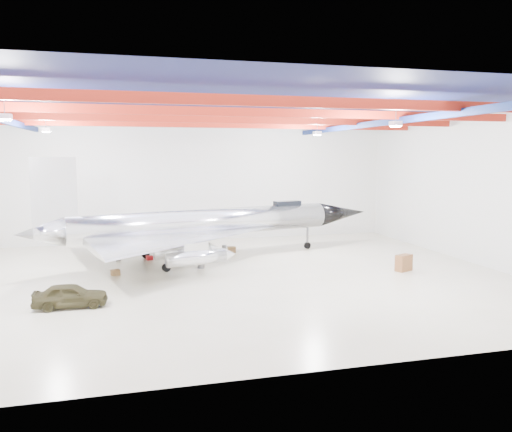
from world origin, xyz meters
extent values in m
plane|color=beige|center=(0.00, 0.00, 0.00)|extent=(40.00, 40.00, 0.00)
plane|color=silver|center=(0.00, 15.00, 5.50)|extent=(40.00, 0.00, 40.00)
plane|color=silver|center=(20.00, 0.00, 5.50)|extent=(0.00, 30.00, 30.00)
plane|color=#0A0F38|center=(0.00, 0.00, 11.00)|extent=(40.00, 40.00, 0.00)
cube|color=maroon|center=(0.00, -9.00, 10.40)|extent=(39.50, 0.25, 0.50)
cube|color=maroon|center=(0.00, -3.00, 10.40)|extent=(39.50, 0.25, 0.50)
cube|color=maroon|center=(0.00, 3.00, 10.40)|extent=(39.50, 0.25, 0.50)
cube|color=maroon|center=(0.00, 9.00, 10.40)|extent=(39.50, 0.25, 0.50)
cube|color=#0D1D50|center=(12.00, 0.00, 10.10)|extent=(0.25, 29.50, 0.40)
cube|color=silver|center=(-10.00, -6.00, 9.70)|extent=(0.55, 0.55, 0.25)
cube|color=silver|center=(10.00, -6.00, 9.70)|extent=(0.55, 0.55, 0.25)
cube|color=silver|center=(-10.00, 6.00, 9.70)|extent=(0.55, 0.55, 0.25)
cube|color=silver|center=(10.00, 6.00, 9.70)|extent=(0.55, 0.55, 0.25)
cylinder|color=silver|center=(1.13, 5.96, 2.87)|extent=(20.39, 6.86, 2.05)
cone|color=black|center=(13.58, 9.01, 2.87)|extent=(5.46, 3.21, 2.05)
cone|color=silver|center=(-10.31, 3.17, 2.87)|extent=(3.47, 2.72, 2.05)
cube|color=silver|center=(-9.32, 3.41, 5.53)|extent=(2.82, 0.80, 4.61)
cube|color=black|center=(8.10, 7.67, 3.95)|extent=(2.38, 1.33, 0.51)
cylinder|color=silver|center=(-0.51, -0.24, 1.43)|extent=(4.00, 1.82, 0.92)
cylinder|color=silver|center=(-1.12, 2.25, 1.43)|extent=(4.00, 1.82, 0.92)
cylinder|color=silver|center=(-2.58, 8.22, 1.43)|extent=(4.00, 1.82, 0.92)
cylinder|color=silver|center=(-3.19, 10.71, 1.43)|extent=(4.00, 1.82, 0.92)
cylinder|color=#59595B|center=(10.09, 8.15, 0.92)|extent=(0.18, 0.18, 1.84)
cylinder|color=black|center=(10.09, 8.15, 0.29)|extent=(0.61, 0.36, 0.57)
cylinder|color=#59595B|center=(-2.24, 2.50, 0.92)|extent=(0.18, 0.18, 1.84)
cylinder|color=black|center=(-2.24, 2.50, 0.29)|extent=(0.61, 0.36, 0.57)
cylinder|color=#59595B|center=(-3.45, 7.48, 0.92)|extent=(0.18, 0.18, 1.84)
cylinder|color=black|center=(-3.45, 7.48, 0.29)|extent=(0.61, 0.36, 0.57)
imported|color=#37331B|center=(-7.70, -4.42, 0.64)|extent=(3.76, 1.52, 1.28)
cube|color=brown|center=(13.68, -1.28, 0.57)|extent=(1.38, 1.08, 1.13)
cube|color=olive|center=(-5.60, 2.32, 0.19)|extent=(0.66, 0.59, 0.38)
cube|color=maroon|center=(-3.19, 6.77, 0.17)|extent=(0.55, 0.48, 0.33)
cylinder|color=#59595B|center=(0.23, 3.04, 0.22)|extent=(0.63, 0.63, 0.45)
cube|color=olive|center=(3.49, 8.18, 0.23)|extent=(0.71, 0.59, 0.47)
cube|color=#59595B|center=(-5.48, 7.04, 0.13)|extent=(0.40, 0.33, 0.26)
cube|color=olive|center=(-1.25, 6.44, 0.22)|extent=(0.69, 0.58, 0.44)
cylinder|color=#59595B|center=(3.17, 9.74, 0.18)|extent=(0.52, 0.52, 0.36)
camera|label=1|loc=(-4.56, -31.45, 7.91)|focal=35.00mm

